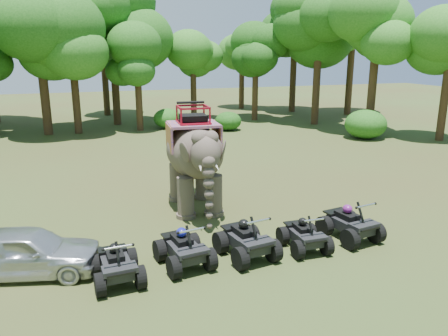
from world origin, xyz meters
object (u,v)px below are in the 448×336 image
Objects in this scene: atv_0 at (116,260)px; atv_3 at (304,231)px; atv_4 at (350,219)px; atv_1 at (184,243)px; atv_2 at (246,235)px; elephant at (194,157)px; parked_car at (26,251)px.

atv_3 is at bearing -2.54° from atv_0.
atv_4 is (1.74, 0.20, 0.09)m from atv_3.
atv_4 reaches higher than atv_3.
atv_0 is 1.06× the size of atv_3.
atv_2 reaches higher than atv_1.
atv_1 is at bearing 5.78° from atv_0.
atv_3 is (2.10, -4.64, -1.39)m from elephant.
elephant is at bearing 62.83° from atv_1.
atv_2 reaches higher than atv_0.
atv_1 reaches higher than atv_0.
atv_1 reaches higher than atv_3.
parked_car is at bearing 162.03° from atv_2.
atv_4 is (9.45, -0.89, 0.02)m from parked_car.
atv_2 is at bearing -0.29° from atv_0.
atv_2 is (1.82, -0.09, 0.03)m from atv_1.
elephant reaches higher than atv_2.
atv_0 is at bearing 173.97° from atv_4.
atv_4 is at bearing 8.22° from atv_3.
elephant is 1.22× the size of parked_car.
atv_3 is (1.83, -0.11, -0.09)m from atv_2.
elephant is at bearing 122.43° from atv_4.
elephant reaches higher than atv_1.
elephant reaches higher than parked_car.
parked_car is at bearing 173.66° from atv_3.
parked_car is at bearing 166.19° from atv_4.
elephant is at bearing 116.04° from atv_3.
atv_1 is 0.96× the size of atv_2.
atv_0 is at bearing -178.51° from atv_1.
atv_2 is (3.68, 0.21, 0.05)m from atv_0.
atv_4 is at bearing -44.34° from elephant.
atv_4 is (3.84, -4.44, -1.30)m from elephant.
atv_1 is (-1.55, -4.44, -1.32)m from elephant.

